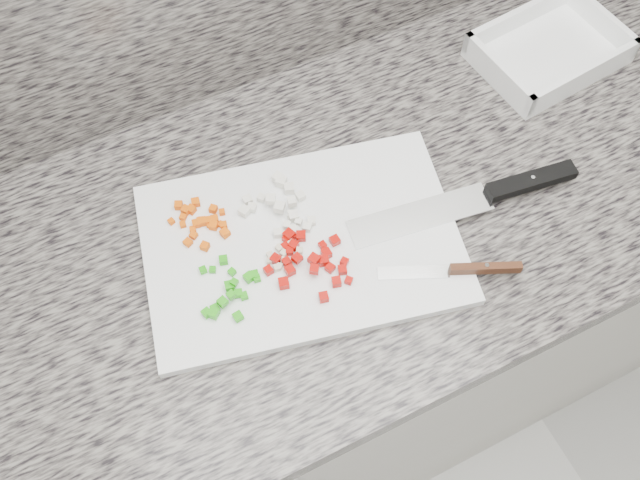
# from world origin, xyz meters

# --- Properties ---
(cabinet) EXTENTS (3.92, 0.62, 0.86)m
(cabinet) POSITION_xyz_m (0.00, 1.44, 0.43)
(cabinet) COLOR silver
(cabinet) RESTS_ON ground
(countertop) EXTENTS (3.96, 0.64, 0.04)m
(countertop) POSITION_xyz_m (0.00, 1.44, 0.88)
(countertop) COLOR #68635B
(countertop) RESTS_ON cabinet
(cutting_board) EXTENTS (0.51, 0.40, 0.02)m
(cutting_board) POSITION_xyz_m (-0.08, 1.41, 0.91)
(cutting_board) COLOR white
(cutting_board) RESTS_ON countertop
(carrot_pile) EXTENTS (0.08, 0.10, 0.01)m
(carrot_pile) POSITION_xyz_m (-0.20, 1.50, 0.92)
(carrot_pile) COLOR #D85104
(carrot_pile) RESTS_ON cutting_board
(onion_pile) EXTENTS (0.10, 0.11, 0.02)m
(onion_pile) POSITION_xyz_m (-0.09, 1.47, 0.92)
(onion_pile) COLOR silver
(onion_pile) RESTS_ON cutting_board
(green_pepper_pile) EXTENTS (0.10, 0.10, 0.02)m
(green_pepper_pile) POSITION_xyz_m (-0.21, 1.38, 0.92)
(green_pepper_pile) COLOR #219C0E
(green_pepper_pile) RESTS_ON cutting_board
(red_pepper_pile) EXTENTS (0.12, 0.13, 0.02)m
(red_pepper_pile) POSITION_xyz_m (-0.09, 1.37, 0.92)
(red_pepper_pile) COLOR #A50702
(red_pepper_pile) RESTS_ON cutting_board
(garlic_pile) EXTENTS (0.06, 0.05, 0.01)m
(garlic_pile) POSITION_xyz_m (-0.12, 1.40, 0.92)
(garlic_pile) COLOR beige
(garlic_pile) RESTS_ON cutting_board
(chef_knife) EXTENTS (0.36, 0.09, 0.02)m
(chef_knife) POSITION_xyz_m (0.21, 1.35, 0.92)
(chef_knife) COLOR silver
(chef_knife) RESTS_ON cutting_board
(paring_knife) EXTENTS (0.19, 0.10, 0.02)m
(paring_knife) POSITION_xyz_m (0.10, 1.26, 0.92)
(paring_knife) COLOR silver
(paring_knife) RESTS_ON cutting_board
(tray) EXTENTS (0.26, 0.20, 0.05)m
(tray) POSITION_xyz_m (0.45, 1.55, 0.92)
(tray) COLOR white
(tray) RESTS_ON countertop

